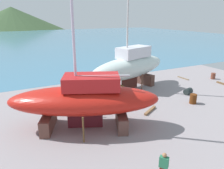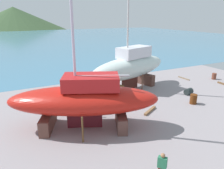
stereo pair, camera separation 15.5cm
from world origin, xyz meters
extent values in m
plane|color=gray|center=(0.00, -3.52, 0.00)|extent=(41.37, 41.37, 0.00)
cube|color=teal|center=(0.00, 59.27, 0.00)|extent=(162.04, 104.89, 0.01)
cone|color=#36502F|center=(-1.19, 139.00, 0.00)|extent=(120.34, 120.34, 26.58)
cube|color=brown|center=(-6.56, -3.41, 0.57)|extent=(1.77, 2.88, 1.15)
cube|color=brown|center=(-1.64, -5.53, 0.57)|extent=(1.77, 2.88, 1.15)
cylinder|color=brown|center=(-4.87, -6.26, 0.91)|extent=(0.12, 0.12, 1.82)
cylinder|color=brown|center=(-3.33, -2.68, 0.91)|extent=(0.12, 0.12, 1.82)
ellipsoid|color=red|center=(-4.10, -4.47, 2.20)|extent=(11.23, 7.49, 1.90)
cube|color=#55141C|center=(-4.10, -4.47, 0.58)|extent=(2.39, 1.09, 1.33)
cube|color=red|center=(-3.61, -4.68, 3.53)|extent=(4.38, 3.48, 0.95)
cylinder|color=silver|center=(-2.87, -5.00, 3.95)|extent=(3.49, 1.60, 0.13)
cube|color=brown|center=(0.73, 0.64, 0.64)|extent=(1.44, 2.59, 1.28)
cube|color=brown|center=(5.92, 2.35, 0.64)|extent=(1.44, 2.59, 1.28)
cylinder|color=brown|center=(3.86, -0.13, 1.04)|extent=(0.12, 0.12, 2.08)
cylinder|color=brown|center=(2.79, 3.13, 1.04)|extent=(0.12, 0.12, 2.08)
ellipsoid|color=silver|center=(3.33, 1.50, 2.54)|extent=(11.36, 6.38, 2.30)
cube|color=#51231C|center=(3.33, 1.50, 0.59)|extent=(2.52, 0.90, 1.61)
cube|color=silver|center=(3.85, 1.67, 4.15)|extent=(4.32, 3.01, 1.15)
cylinder|color=beige|center=(4.63, 1.93, 4.47)|extent=(3.68, 1.32, 0.13)
cube|color=#29724E|center=(-2.53, -11.33, 1.13)|extent=(0.46, 0.50, 0.58)
sphere|color=#976643|center=(-2.53, -11.33, 1.53)|extent=(0.22, 0.22, 0.22)
cylinder|color=brown|center=(15.25, 0.09, 0.40)|extent=(0.72, 0.72, 0.79)
cylinder|color=#212B2B|center=(8.03, -2.66, 0.32)|extent=(1.03, 0.84, 0.64)
cylinder|color=#5B2C10|center=(6.55, -4.71, 0.45)|extent=(0.78, 0.78, 0.91)
cube|color=brown|center=(14.32, -2.27, 0.09)|extent=(0.31, 2.06, 0.17)
cube|color=brown|center=(1.86, -4.36, 0.09)|extent=(1.81, 1.16, 0.18)
cube|color=#7D664A|center=(11.89, 1.98, 0.06)|extent=(0.23, 1.87, 0.12)
camera|label=1|loc=(-8.73, -18.00, 7.93)|focal=34.34mm
camera|label=2|loc=(-8.60, -18.07, 7.93)|focal=34.34mm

